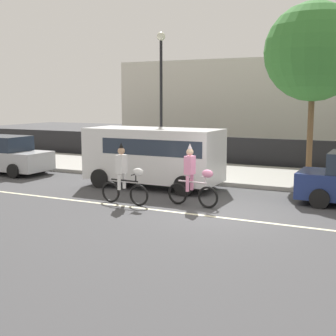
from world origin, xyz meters
TOP-DOWN VIEW (x-y plane):
  - ground_plane at (0.00, 0.00)m, footprint 80.00×80.00m
  - road_centre_line at (0.00, -0.50)m, footprint 36.00×0.14m
  - sidewalk_curb at (0.00, 6.50)m, footprint 60.00×5.00m
  - fence_line at (0.00, 9.40)m, footprint 40.00×0.08m
  - parade_cyclist_zebra at (-3.13, -0.24)m, footprint 1.72×0.50m
  - parade_cyclist_pink at (-1.12, 0.44)m, footprint 1.72×0.50m
  - parked_van_white at (-3.62, 2.70)m, footprint 5.00×2.22m
  - parked_car_silver at (-11.10, 2.73)m, footprint 4.10×1.92m
  - street_lamp_post at (-4.75, 5.41)m, footprint 0.36×0.36m
  - street_tree_near_lamp at (1.13, 7.33)m, footprint 3.94×3.94m

SIDE VIEW (x-z plane):
  - ground_plane at x=0.00m, z-range 0.00..0.00m
  - road_centre_line at x=0.00m, z-range 0.00..0.01m
  - sidewalk_curb at x=0.00m, z-range 0.00..0.15m
  - fence_line at x=0.00m, z-range 0.00..1.40m
  - parked_car_silver at x=-11.10m, z-range -0.04..1.60m
  - parade_cyclist_zebra at x=-3.13m, z-range -0.12..1.80m
  - parade_cyclist_pink at x=-1.12m, z-range -0.12..1.80m
  - parked_van_white at x=-3.62m, z-range 0.19..2.37m
  - street_lamp_post at x=-4.75m, z-range 1.06..6.92m
  - street_tree_near_lamp at x=1.13m, z-range 1.64..8.57m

